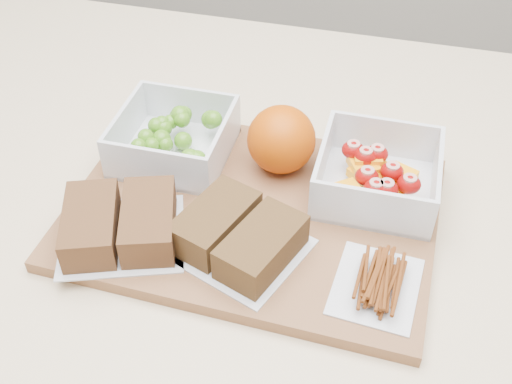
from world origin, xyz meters
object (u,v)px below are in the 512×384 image
(cutting_board, at_px, (252,212))
(fruit_container, at_px, (377,177))
(sandwich_bag_left, at_px, (120,224))
(sandwich_bag_center, at_px, (238,235))
(pretzel_bag, at_px, (377,280))
(grape_container, at_px, (176,139))
(orange, at_px, (281,139))

(cutting_board, distance_m, fruit_container, 0.15)
(sandwich_bag_left, xyz_separation_m, sandwich_bag_center, (0.13, 0.02, -0.00))
(fruit_container, xyz_separation_m, sandwich_bag_left, (-0.26, -0.15, -0.00))
(pretzel_bag, bearing_deg, grape_container, 150.58)
(sandwich_bag_left, relative_size, pretzel_bag, 1.53)
(fruit_container, bearing_deg, orange, 172.12)
(fruit_container, bearing_deg, sandwich_bag_left, -150.88)
(cutting_board, relative_size, orange, 5.02)
(cutting_board, xyz_separation_m, sandwich_bag_left, (-0.13, -0.08, 0.03))
(cutting_board, xyz_separation_m, grape_container, (-0.12, 0.07, 0.03))
(fruit_container, height_order, sandwich_bag_center, fruit_container)
(orange, bearing_deg, sandwich_bag_center, -95.19)
(sandwich_bag_center, bearing_deg, sandwich_bag_left, -172.93)
(orange, xyz_separation_m, pretzel_bag, (0.14, -0.16, -0.03))
(orange, distance_m, pretzel_bag, 0.22)
(grape_container, bearing_deg, fruit_container, -1.51)
(cutting_board, height_order, sandwich_bag_left, sandwich_bag_left)
(orange, relative_size, sandwich_bag_center, 0.50)
(cutting_board, relative_size, grape_container, 3.10)
(orange, bearing_deg, cutting_board, -100.36)
(grape_container, xyz_separation_m, fruit_container, (0.25, -0.01, -0.00))
(sandwich_bag_center, bearing_deg, grape_container, 131.26)
(grape_container, bearing_deg, orange, 4.23)
(grape_container, height_order, orange, orange)
(fruit_container, xyz_separation_m, sandwich_bag_center, (-0.13, -0.13, -0.00))
(cutting_board, bearing_deg, pretzel_bag, -26.33)
(orange, xyz_separation_m, sandwich_bag_left, (-0.14, -0.16, -0.02))
(sandwich_bag_left, xyz_separation_m, pretzel_bag, (0.28, -0.00, -0.01))
(grape_container, height_order, pretzel_bag, grape_container)
(cutting_board, height_order, sandwich_bag_center, sandwich_bag_center)
(pretzel_bag, bearing_deg, sandwich_bag_center, 173.75)
(fruit_container, height_order, pretzel_bag, fruit_container)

